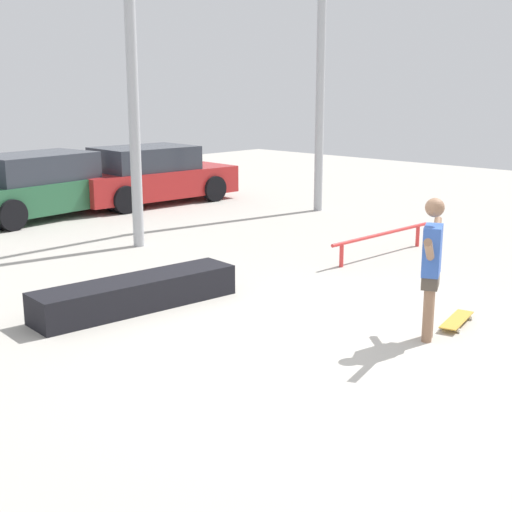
# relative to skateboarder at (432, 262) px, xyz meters

# --- Properties ---
(ground_plane) EXTENTS (36.00, 36.00, 0.00)m
(ground_plane) POSITION_rel_skateboarder_xyz_m (-1.08, 0.83, -0.95)
(ground_plane) COLOR #B2ADA3
(skateboarder) EXTENTS (1.34, 0.70, 1.70)m
(skateboarder) POSITION_rel_skateboarder_xyz_m (0.00, 0.00, 0.00)
(skateboarder) COLOR #8C664C
(skateboarder) RESTS_ON ground_plane
(skateboard) EXTENTS (0.86, 0.39, 0.08)m
(skateboard) POSITION_rel_skateboarder_xyz_m (0.71, 0.00, -0.89)
(skateboard) COLOR gold
(skateboard) RESTS_ON ground_plane
(grind_box) EXTENTS (2.94, 0.94, 0.42)m
(grind_box) POSITION_rel_skateboarder_xyz_m (-1.65, 3.46, -0.74)
(grind_box) COLOR black
(grind_box) RESTS_ON ground_plane
(grind_rail) EXTENTS (2.70, 0.17, 0.43)m
(grind_rail) POSITION_rel_skateboarder_xyz_m (3.16, 2.77, -0.61)
(grind_rail) COLOR red
(grind_rail) RESTS_ON ground_plane
(canopy_support_right) EXTENTS (5.51, 0.20, 6.45)m
(canopy_support_right) POSITION_rel_skateboarder_xyz_m (3.35, 6.51, 2.93)
(canopy_support_right) COLOR #A5A8AD
(canopy_support_right) RESTS_ON ground_plane
(parked_car_green) EXTENTS (4.65, 2.19, 1.44)m
(parked_car_green) POSITION_rel_skateboarder_xyz_m (1.02, 10.50, -0.26)
(parked_car_green) COLOR #28603D
(parked_car_green) RESTS_ON ground_plane
(parked_car_red) EXTENTS (4.40, 2.19, 1.43)m
(parked_car_red) POSITION_rel_skateboarder_xyz_m (3.90, 10.26, -0.26)
(parked_car_red) COLOR red
(parked_car_red) RESTS_ON ground_plane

